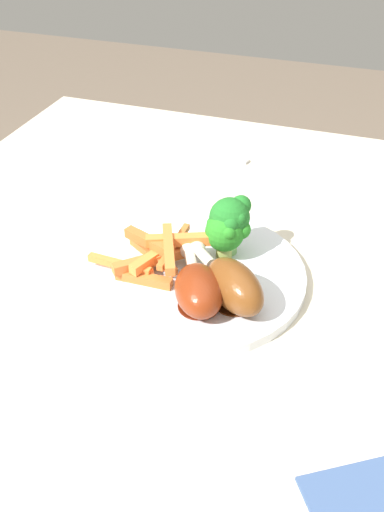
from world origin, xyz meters
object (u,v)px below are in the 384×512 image
object	(u,v)px
dining_table	(244,345)
dinner_plate	(192,274)
chicken_drumstick_near	(231,284)
chicken_drumstick_far	(198,288)
fork	(195,147)
carrot_fries_pile	(156,255)
broccoli_floret_front	(231,219)
broccoli_floret_middle	(227,232)

from	to	relation	value
dining_table	dinner_plate	world-z (taller)	dinner_plate
chicken_drumstick_near	chicken_drumstick_far	bearing A→B (deg)	-155.81
chicken_drumstick_near	chicken_drumstick_far	world-z (taller)	chicken_drumstick_near
dinner_plate	fork	distance (m)	0.33
carrot_fries_pile	fork	distance (m)	0.33
chicken_drumstick_far	chicken_drumstick_near	bearing A→B (deg)	24.19
broccoli_floret_front	chicken_drumstick_near	bearing A→B (deg)	-73.14
dining_table	fork	bearing A→B (deg)	119.29
broccoli_floret_front	chicken_drumstick_far	xyz separation A→B (m)	(-0.01, -0.10, -0.02)
fork	chicken_drumstick_near	bearing A→B (deg)	127.76
dining_table	dinner_plate	bearing A→B (deg)	-158.55
dinner_plate	chicken_drumstick_far	distance (m)	0.06
chicken_drumstick_far	fork	world-z (taller)	chicken_drumstick_far
broccoli_floret_front	carrot_fries_pile	distance (m)	0.09
dining_table	chicken_drumstick_far	world-z (taller)	chicken_drumstick_far
dining_table	chicken_drumstick_near	distance (m)	0.16
dining_table	carrot_fries_pile	xyz separation A→B (m)	(-0.10, -0.03, 0.14)
dinner_plate	chicken_drumstick_far	size ratio (longest dim) A/B	2.14
dining_table	fork	world-z (taller)	fork
broccoli_floret_front	chicken_drumstick_far	distance (m)	0.10
dining_table	broccoli_floret_middle	distance (m)	0.16
broccoli_floret_middle	chicken_drumstick_far	world-z (taller)	broccoli_floret_middle
dining_table	broccoli_floret_front	xyz separation A→B (m)	(-0.03, 0.02, 0.17)
dinner_plate	carrot_fries_pile	distance (m)	0.05
dining_table	chicken_drumstick_far	bearing A→B (deg)	-115.40
broccoli_floret_front	dinner_plate	bearing A→B (deg)	-121.67
dinner_plate	broccoli_floret_middle	world-z (taller)	broccoli_floret_middle
dining_table	fork	xyz separation A→B (m)	(-0.16, 0.29, 0.11)
dinner_plate	chicken_drumstick_far	xyz separation A→B (m)	(0.02, -0.05, 0.03)
broccoli_floret_middle	carrot_fries_pile	bearing A→B (deg)	-145.85
fork	dinner_plate	bearing A→B (deg)	121.64
broccoli_floret_front	broccoli_floret_middle	distance (m)	0.02
chicken_drumstick_near	fork	distance (m)	0.39
dining_table	chicken_drumstick_near	xyz separation A→B (m)	(-0.00, -0.06, 0.14)
broccoli_floret_front	fork	bearing A→B (deg)	116.47
dinner_plate	broccoli_floret_middle	xyz separation A→B (m)	(0.03, 0.04, 0.04)
dinner_plate	fork	size ratio (longest dim) A/B	1.36
broccoli_floret_middle	fork	world-z (taller)	broccoli_floret_middle
dinner_plate	chicken_drumstick_near	size ratio (longest dim) A/B	2.28
broccoli_floret_front	broccoli_floret_middle	world-z (taller)	broccoli_floret_front
dinner_plate	broccoli_floret_front	xyz separation A→B (m)	(0.03, 0.05, 0.05)
dinner_plate	broccoli_floret_front	distance (m)	0.08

